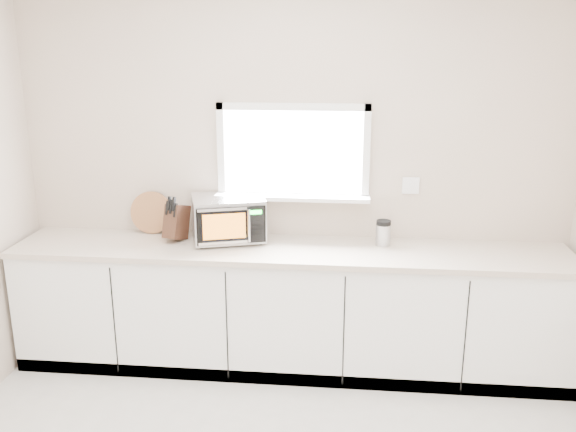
# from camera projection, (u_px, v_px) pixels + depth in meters

# --- Properties ---
(back_wall) EXTENTS (4.00, 0.17, 2.70)m
(back_wall) POSITION_uv_depth(u_px,v_px,m) (293.00, 177.00, 4.45)
(back_wall) COLOR #B19E8D
(back_wall) RESTS_ON ground
(cabinets) EXTENTS (3.92, 0.60, 0.88)m
(cabinets) POSITION_uv_depth(u_px,v_px,m) (289.00, 310.00, 4.42)
(cabinets) COLOR white
(cabinets) RESTS_ON ground
(countertop) EXTENTS (3.92, 0.64, 0.04)m
(countertop) POSITION_uv_depth(u_px,v_px,m) (289.00, 251.00, 4.29)
(countertop) COLOR beige
(countertop) RESTS_ON cabinets
(microwave) EXTENTS (0.60, 0.53, 0.32)m
(microwave) POSITION_uv_depth(u_px,v_px,m) (228.00, 218.00, 4.40)
(microwave) COLOR black
(microwave) RESTS_ON countertop
(knife_block) EXTENTS (0.18, 0.26, 0.34)m
(knife_block) POSITION_uv_depth(u_px,v_px,m) (176.00, 221.00, 4.40)
(knife_block) COLOR #402316
(knife_block) RESTS_ON countertop
(cutting_board) EXTENTS (0.32, 0.08, 0.32)m
(cutting_board) POSITION_uv_depth(u_px,v_px,m) (151.00, 212.00, 4.58)
(cutting_board) COLOR #AC6D42
(cutting_board) RESTS_ON countertop
(coffee_grinder) EXTENTS (0.13, 0.13, 0.19)m
(coffee_grinder) POSITION_uv_depth(u_px,v_px,m) (383.00, 233.00, 4.32)
(coffee_grinder) COLOR #B1B4B9
(coffee_grinder) RESTS_ON countertop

